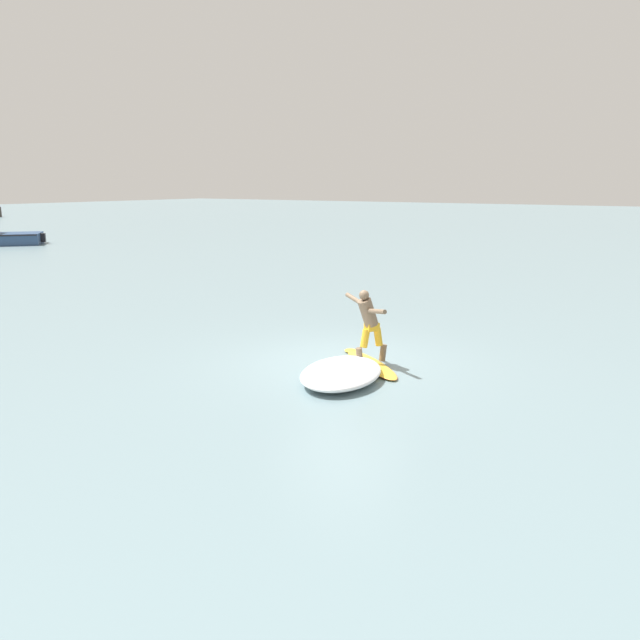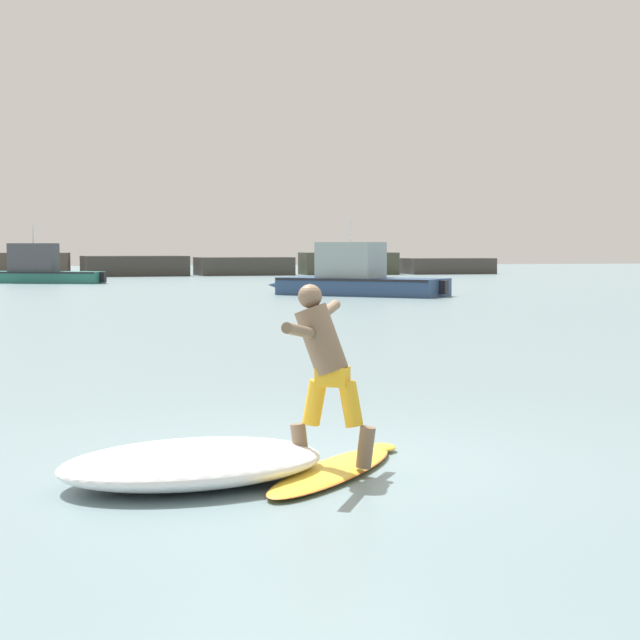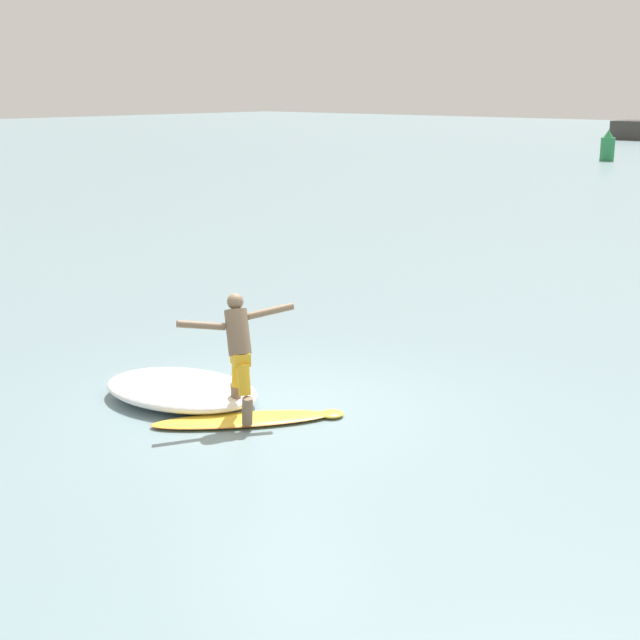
{
  "view_description": "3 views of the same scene",
  "coord_description": "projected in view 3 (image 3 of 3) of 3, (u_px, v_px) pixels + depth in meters",
  "views": [
    {
      "loc": [
        -10.85,
        -6.48,
        3.69
      ],
      "look_at": [
        0.16,
        0.7,
        0.79
      ],
      "focal_mm": 35.0,
      "sensor_mm": 36.0,
      "label": 1
    },
    {
      "loc": [
        -2.22,
        -9.19,
        1.92
      ],
      "look_at": [
        0.28,
        0.84,
        1.2
      ],
      "focal_mm": 60.0,
      "sensor_mm": 36.0,
      "label": 2
    },
    {
      "loc": [
        7.62,
        -7.74,
        4.04
      ],
      "look_at": [
        -0.01,
        0.85,
        1.02
      ],
      "focal_mm": 50.0,
      "sensor_mm": 36.0,
      "label": 3
    }
  ],
  "objects": [
    {
      "name": "ground_plane",
      "position": [
        277.0,
        409.0,
        11.52
      ],
      "size": [
        200.0,
        200.0,
        0.0
      ],
      "primitive_type": "plane",
      "color": "gray"
    },
    {
      "name": "surfer",
      "position": [
        239.0,
        346.0,
        10.87
      ],
      "size": [
        0.91,
        1.32,
        1.53
      ],
      "color": "brown",
      "rests_on": "surfboard"
    },
    {
      "name": "channel_marker_buoy",
      "position": [
        608.0,
        147.0,
        49.64
      ],
      "size": [
        0.78,
        0.78,
        1.72
      ],
      "color": "#288447",
      "rests_on": "ground"
    },
    {
      "name": "wave_foam_at_tail",
      "position": [
        181.0,
        389.0,
        11.76
      ],
      "size": [
        2.48,
        1.91,
        0.32
      ],
      "color": "white",
      "rests_on": "ground"
    },
    {
      "name": "surfboard",
      "position": [
        245.0,
        419.0,
        11.04
      ],
      "size": [
        1.8,
        2.14,
        0.22
      ],
      "color": "yellow",
      "rests_on": "ground"
    }
  ]
}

